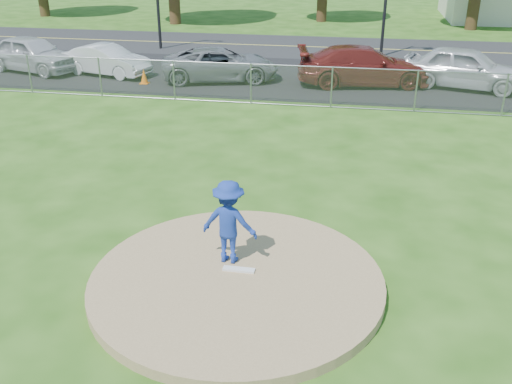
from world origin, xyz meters
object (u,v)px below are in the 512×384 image
at_px(parked_car_silver, 32,54).
at_px(parked_car_white, 107,60).
at_px(traffic_cone, 144,76).
at_px(parked_car_pearl, 465,68).
at_px(parked_car_gray, 220,64).
at_px(parked_car_darkred, 364,66).
at_px(pitcher, 229,222).

bearing_deg(parked_car_silver, parked_car_white, -74.50).
xyz_separation_m(traffic_cone, parked_car_silver, (-5.85, 1.31, 0.49)).
height_order(parked_car_white, parked_car_pearl, parked_car_pearl).
xyz_separation_m(traffic_cone, parked_car_gray, (3.08, 1.16, 0.38)).
bearing_deg(parked_car_darkred, pitcher, 161.27).
bearing_deg(parked_car_white, parked_car_silver, 103.19).
distance_m(parked_car_silver, parked_car_pearl, 19.16).
relative_size(traffic_cone, parked_car_darkred, 0.11).
bearing_deg(parked_car_silver, parked_car_gray, -73.88).
relative_size(pitcher, parked_car_white, 0.41).
bearing_deg(pitcher, parked_car_darkred, -93.06).
distance_m(pitcher, parked_car_white, 17.40).
relative_size(parked_car_gray, parked_car_darkred, 0.91).
relative_size(traffic_cone, parked_car_pearl, 0.13).
bearing_deg(parked_car_pearl, parked_car_white, 107.92).
xyz_separation_m(pitcher, parked_car_pearl, (6.49, 15.33, -0.17)).
height_order(traffic_cone, parked_car_pearl, parked_car_pearl).
bearing_deg(traffic_cone, parked_car_white, 150.91).
height_order(traffic_cone, parked_car_darkred, parked_car_darkred).
height_order(pitcher, parked_car_gray, pitcher).
distance_m(pitcher, parked_car_pearl, 16.65).
bearing_deg(parked_car_silver, traffic_cone, -85.53).
bearing_deg(parked_car_white, parked_car_pearl, -73.64).
bearing_deg(parked_car_pearl, traffic_cone, 113.35).
bearing_deg(parked_car_darkred, parked_car_pearl, -97.11).
distance_m(parked_car_white, parked_car_gray, 5.25).
xyz_separation_m(pitcher, parked_car_darkred, (2.37, 15.14, -0.21)).
relative_size(parked_car_gray, parked_car_pearl, 1.01).
bearing_deg(parked_car_white, pitcher, -134.17).
height_order(traffic_cone, parked_car_gray, parked_car_gray).
height_order(traffic_cone, parked_car_silver, parked_car_silver).
height_order(parked_car_silver, parked_car_white, parked_car_silver).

